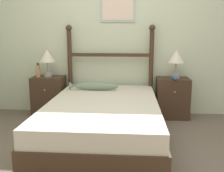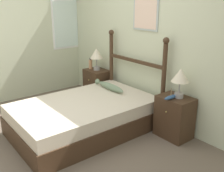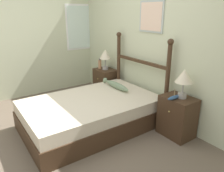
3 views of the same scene
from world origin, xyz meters
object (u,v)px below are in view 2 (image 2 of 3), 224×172
bed (85,116)px  table_lamp_left (96,55)px  nightstand_left (97,85)px  fish_pillow (109,86)px  model_boat (171,97)px  nightstand_right (174,117)px  bottle (91,64)px  table_lamp_right (180,77)px

bed → table_lamp_left: 1.48m
nightstand_left → bed: bearing=-43.4°
fish_pillow → nightstand_left: bearing=159.9°
nightstand_left → fish_pillow: 0.83m
bed → model_boat: model_boat is taller
nightstand_right → model_boat: bearing=-90.2°
bed → nightstand_right: (0.96, 0.91, 0.07)m
model_boat → fish_pillow: model_boat is taller
nightstand_right → bottle: 2.09m
nightstand_left → table_lamp_right: (1.95, 0.02, 0.60)m
model_boat → nightstand_right: bearing=89.8°
nightstand_left → table_lamp_right: 2.04m
nightstand_left → table_lamp_right: bearing=0.5°
bed → model_boat: 1.31m
nightstand_right → table_lamp_left: bearing=-179.9°
model_boat → bottle: bearing=178.3°
nightstand_left → nightstand_right: size_ratio=1.00×
table_lamp_left → table_lamp_right: size_ratio=1.00×
nightstand_right → model_boat: 0.35m
nightstand_left → table_lamp_left: (0.00, -0.00, 0.60)m
bed → table_lamp_right: bearing=42.9°
nightstand_left → table_lamp_right: table_lamp_right is taller
nightstand_left → bottle: bottle is taller
model_boat → table_lamp_right: bearing=75.8°
nightstand_right → model_boat: (-0.00, -0.11, 0.33)m
table_lamp_left → table_lamp_right: 1.95m
table_lamp_left → table_lamp_right: same height
nightstand_left → table_lamp_left: size_ratio=1.45×
table_lamp_right → model_boat: table_lamp_right is taller
nightstand_left → table_lamp_right: size_ratio=1.45×
nightstand_left → model_boat: size_ratio=2.40×
bed → nightstand_right: bearing=43.4°
nightstand_right → bottle: size_ratio=2.69×
nightstand_right → fish_pillow: size_ratio=0.87×
bottle → fish_pillow: 0.94m
bed → bottle: size_ratio=9.23×
nightstand_right → fish_pillow: nightstand_right is taller
model_boat → fish_pillow: (-1.16, -0.16, -0.11)m
bed → table_lamp_left: bearing=136.7°
table_lamp_left → table_lamp_right: bearing=0.5°
model_boat → table_lamp_left: bearing=176.7°
nightstand_right → table_lamp_left: 2.01m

